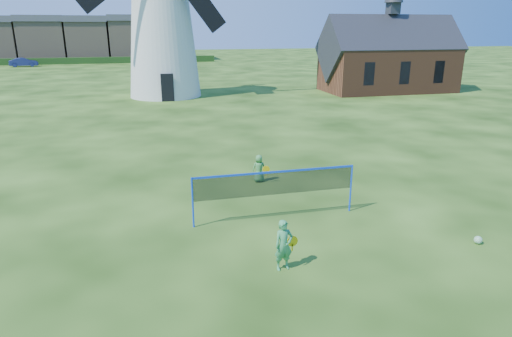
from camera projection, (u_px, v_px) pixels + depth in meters
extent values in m
plane|color=black|center=(254.00, 220.00, 13.52)|extent=(220.00, 220.00, 0.00)
cube|color=black|center=(167.00, 88.00, 34.92)|extent=(0.99, 0.12, 2.18)
cube|color=black|center=(164.00, 37.00, 34.31)|extent=(0.69, 0.12, 0.89)
cube|color=brown|center=(388.00, 70.00, 40.41)|extent=(11.49, 5.74, 3.83)
cube|color=#2D3035|center=(390.00, 48.00, 39.82)|extent=(12.06, 5.85, 5.85)
cube|color=#2D3035|center=(393.00, 8.00, 38.78)|extent=(0.96, 0.96, 0.96)
cube|color=black|center=(369.00, 74.00, 37.02)|extent=(0.96, 0.10, 1.91)
cube|color=black|center=(405.00, 73.00, 37.80)|extent=(0.96, 0.10, 1.91)
cube|color=black|center=(439.00, 72.00, 38.57)|extent=(0.96, 0.10, 1.91)
cylinder|color=blue|center=(193.00, 203.00, 12.84)|extent=(0.05, 0.05, 1.55)
cylinder|color=blue|center=(351.00, 188.00, 13.99)|extent=(0.05, 0.05, 1.55)
cube|color=black|center=(275.00, 184.00, 13.30)|extent=(5.00, 0.01, 0.70)
cube|color=blue|center=(275.00, 172.00, 13.18)|extent=(5.00, 0.02, 0.06)
imported|color=#3C9859|center=(284.00, 245.00, 10.62)|extent=(0.51, 0.37, 1.28)
cylinder|color=yellow|center=(292.00, 241.00, 10.85)|extent=(0.28, 0.02, 0.28)
cube|color=yellow|center=(292.00, 247.00, 10.90)|extent=(0.03, 0.02, 0.20)
imported|color=#438C47|center=(259.00, 168.00, 16.76)|extent=(0.53, 0.36, 1.06)
cylinder|color=yellow|center=(266.00, 169.00, 16.60)|extent=(0.28, 0.02, 0.28)
cube|color=yellow|center=(266.00, 174.00, 16.66)|extent=(0.03, 0.02, 0.20)
sphere|color=green|center=(478.00, 240.00, 12.03)|extent=(0.22, 0.22, 0.22)
cube|color=gray|center=(45.00, 42.00, 74.72)|extent=(7.07, 8.00, 6.54)
cube|color=#4C4C54|center=(42.00, 19.00, 73.57)|extent=(7.37, 8.40, 1.00)
cube|color=gray|center=(90.00, 42.00, 76.36)|extent=(6.56, 8.00, 6.50)
cube|color=#4C4C54|center=(87.00, 19.00, 75.22)|extent=(6.86, 8.40, 1.00)
cube|color=gray|center=(130.00, 41.00, 77.88)|extent=(6.33, 8.00, 6.69)
cube|color=#4C4C54|center=(128.00, 18.00, 76.71)|extent=(6.63, 8.40, 1.00)
cube|color=gray|center=(169.00, 41.00, 79.49)|extent=(6.78, 8.00, 6.49)
cube|color=#4C4C54|center=(168.00, 19.00, 78.35)|extent=(7.08, 8.40, 1.00)
cube|color=#193814|center=(18.00, 62.00, 69.29)|extent=(62.00, 0.80, 1.00)
imported|color=navy|center=(24.00, 62.00, 66.14)|extent=(4.10, 1.97, 1.30)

